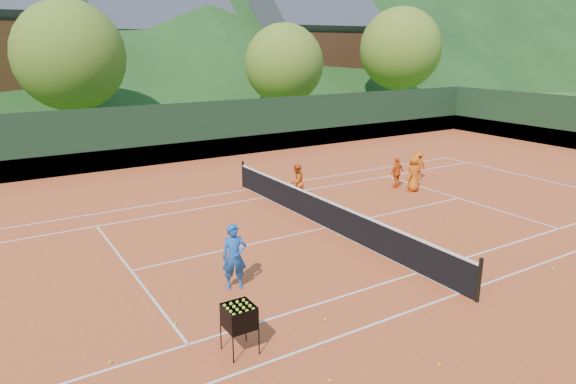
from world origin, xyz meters
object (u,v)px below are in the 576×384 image
chalet_mid (160,55)px  tennis_net (327,213)px  student_d (418,165)px  chalet_right (313,51)px  coach (234,257)px  ball_hopper (239,318)px  student_c (414,173)px  student_b (397,173)px  student_a (297,182)px

chalet_mid → tennis_net: bearing=-100.0°
student_d → chalet_right: (12.93, 27.11, 4.57)m
coach → ball_hopper: 2.78m
student_c → student_d: bearing=-163.0°
ball_hopper → chalet_mid: chalet_mid is taller
student_d → chalet_right: size_ratio=0.11×
student_c → student_d: student_c is taller
student_b → chalet_right: 31.55m
student_b → student_c: size_ratio=0.87×
coach → chalet_mid: (10.48, 36.35, 4.14)m
tennis_net → student_c: bearing=16.9°
student_d → ball_hopper: bearing=33.0°
chalet_mid → student_d: bearing=-88.0°
student_a → tennis_net: student_a is taller
student_d → student_c: bearing=40.9°
student_c → coach: bearing=-0.4°
tennis_net → chalet_mid: size_ratio=0.95×
chalet_right → student_d: bearing=-115.5°
student_c → student_a: bearing=-39.6°
student_b → ball_hopper: (-11.00, -7.31, 0.09)m
coach → student_b: 10.95m
tennis_net → chalet_right: 36.37m
student_d → student_b: bearing=16.8°
student_b → tennis_net: bearing=14.6°
student_d → ball_hopper: 14.88m
student_b → chalet_mid: size_ratio=0.10×
student_b → coach: bearing=16.2°
coach → student_d: size_ratio=1.24×
chalet_right → tennis_net: bearing=-123.7°
student_d → ball_hopper: size_ratio=1.34×
ball_hopper → student_c: bearing=30.4°
coach → student_a: bearing=65.6°
tennis_net → student_a: bearing=74.4°
student_a → tennis_net: size_ratio=0.12×
student_a → student_d: (6.18, -0.29, -0.04)m
student_d → chalet_right: chalet_right is taller
student_b → chalet_mid: (0.62, 31.57, 4.31)m
ball_hopper → chalet_mid: size_ratio=0.08×
student_d → coach: bearing=25.9°
student_a → tennis_net: 3.31m
student_c → chalet_right: 32.05m
student_a → chalet_mid: 31.53m
ball_hopper → chalet_right: 43.52m
coach → student_b: (9.86, 4.78, -0.17)m
tennis_net → chalet_mid: 34.81m
student_b → student_c: (0.25, -0.72, 0.10)m
coach → tennis_net: 5.07m
ball_hopper → student_b: bearing=33.6°
ball_hopper → chalet_right: size_ratio=0.08×
student_a → chalet_right: (19.11, 26.82, 4.53)m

